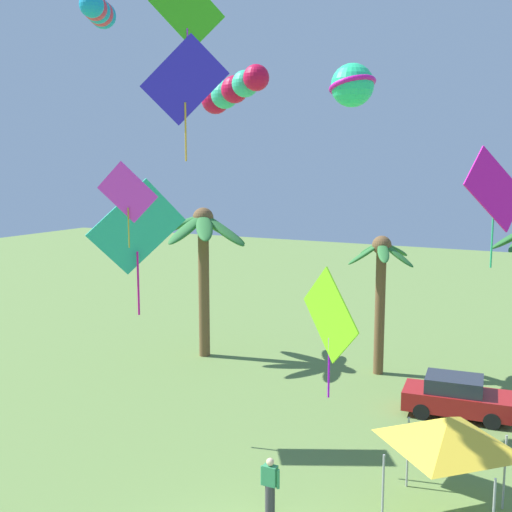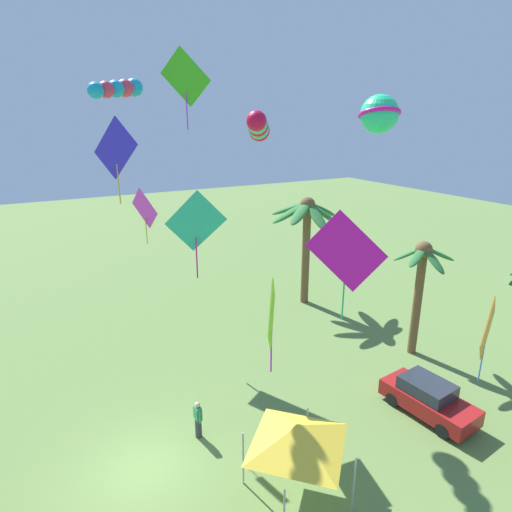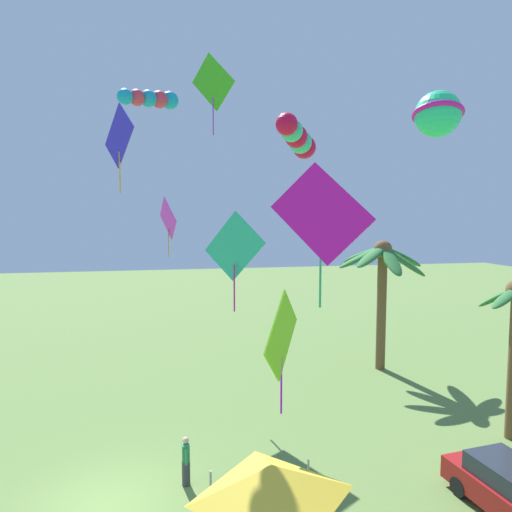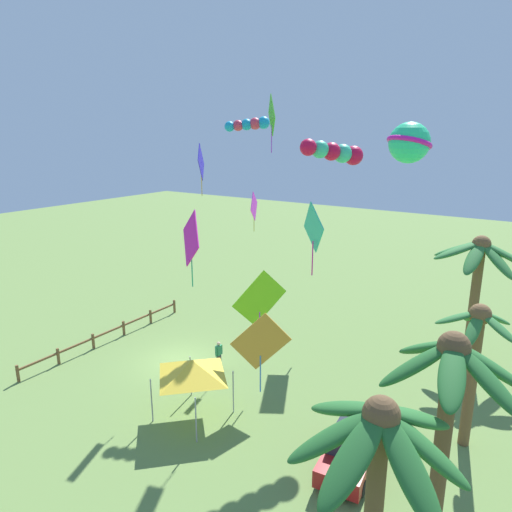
{
  "view_description": "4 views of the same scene",
  "coord_description": "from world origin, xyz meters",
  "px_view_note": "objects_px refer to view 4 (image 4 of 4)",
  "views": [
    {
      "loc": [
        6.0,
        -11.45,
        9.19
      ],
      "look_at": [
        -2.53,
        5.23,
        6.48
      ],
      "focal_mm": 43.52,
      "sensor_mm": 36.0,
      "label": 1
    },
    {
      "loc": [
        12.74,
        -2.27,
        11.99
      ],
      "look_at": [
        -1.21,
        5.26,
        6.93
      ],
      "focal_mm": 30.1,
      "sensor_mm": 36.0,
      "label": 2
    },
    {
      "loc": [
        13.05,
        1.97,
        8.55
      ],
      "look_at": [
        -0.81,
        4.7,
        7.3
      ],
      "focal_mm": 31.26,
      "sensor_mm": 36.0,
      "label": 3
    },
    {
      "loc": [
        17.24,
        16.82,
        12.48
      ],
      "look_at": [
        -1.36,
        4.39,
        6.58
      ],
      "focal_mm": 32.09,
      "sensor_mm": 36.0,
      "label": 4
    }
  ],
  "objects_px": {
    "palm_tree_0": "(476,347)",
    "kite_diamond_3": "(201,163)",
    "palm_tree_3": "(478,264)",
    "festival_tent": "(192,368)",
    "palm_tree_1": "(449,393)",
    "palm_tree_2": "(377,457)",
    "kite_diamond_0": "(313,229)",
    "kite_diamond_1": "(272,116)",
    "kite_diamond_6": "(191,239)",
    "kite_diamond_2": "(260,343)",
    "spectator_0": "(219,355)",
    "kite_tube_7": "(334,152)",
    "parked_car_0": "(351,450)",
    "kite_ball_4": "(409,143)",
    "kite_diamond_5": "(260,300)",
    "kite_tube_9": "(249,124)",
    "kite_diamond_8": "(254,207)"
  },
  "relations": [
    {
      "from": "spectator_0",
      "to": "kite_tube_7",
      "type": "relative_size",
      "value": 0.49
    },
    {
      "from": "palm_tree_3",
      "to": "festival_tent",
      "type": "xyz_separation_m",
      "value": [
        13.15,
        -9.33,
        -3.17
      ]
    },
    {
      "from": "kite_diamond_2",
      "to": "kite_diamond_8",
      "type": "xyz_separation_m",
      "value": [
        -10.61,
        -7.41,
        2.49
      ]
    },
    {
      "from": "palm_tree_3",
      "to": "kite_ball_4",
      "type": "bearing_deg",
      "value": -14.51
    },
    {
      "from": "palm_tree_1",
      "to": "kite_diamond_0",
      "type": "distance_m",
      "value": 15.71
    },
    {
      "from": "spectator_0",
      "to": "kite_diamond_1",
      "type": "distance_m",
      "value": 13.13
    },
    {
      "from": "palm_tree_3",
      "to": "spectator_0",
      "type": "height_order",
      "value": "palm_tree_3"
    },
    {
      "from": "spectator_0",
      "to": "kite_tube_9",
      "type": "bearing_deg",
      "value": -167.33
    },
    {
      "from": "palm_tree_3",
      "to": "festival_tent",
      "type": "bearing_deg",
      "value": -35.38
    },
    {
      "from": "palm_tree_3",
      "to": "kite_diamond_5",
      "type": "bearing_deg",
      "value": -40.84
    },
    {
      "from": "palm_tree_2",
      "to": "kite_diamond_0",
      "type": "height_order",
      "value": "kite_diamond_0"
    },
    {
      "from": "parked_car_0",
      "to": "kite_diamond_2",
      "type": "bearing_deg",
      "value": -33.11
    },
    {
      "from": "festival_tent",
      "to": "kite_diamond_2",
      "type": "bearing_deg",
      "value": 65.81
    },
    {
      "from": "kite_diamond_2",
      "to": "palm_tree_2",
      "type": "bearing_deg",
      "value": 61.93
    },
    {
      "from": "spectator_0",
      "to": "kite_diamond_3",
      "type": "relative_size",
      "value": 0.57
    },
    {
      "from": "kite_diamond_6",
      "to": "kite_tube_9",
      "type": "height_order",
      "value": "kite_tube_9"
    },
    {
      "from": "kite_diamond_1",
      "to": "kite_diamond_6",
      "type": "distance_m",
      "value": 9.59
    },
    {
      "from": "kite_diamond_0",
      "to": "kite_diamond_2",
      "type": "bearing_deg",
      "value": 19.68
    },
    {
      "from": "parked_car_0",
      "to": "kite_diamond_1",
      "type": "bearing_deg",
      "value": -129.88
    },
    {
      "from": "festival_tent",
      "to": "kite_diamond_1",
      "type": "xyz_separation_m",
      "value": [
        -7.42,
        -0.54,
        11.01
      ]
    },
    {
      "from": "kite_diamond_0",
      "to": "kite_tube_9",
      "type": "height_order",
      "value": "kite_tube_9"
    },
    {
      "from": "kite_diamond_8",
      "to": "palm_tree_2",
      "type": "bearing_deg",
      "value": 42.87
    },
    {
      "from": "palm_tree_2",
      "to": "kite_ball_4",
      "type": "relative_size",
      "value": 2.97
    },
    {
      "from": "kite_ball_4",
      "to": "kite_diamond_5",
      "type": "xyz_separation_m",
      "value": [
        1.51,
        -6.11,
        -7.4
      ]
    },
    {
      "from": "kite_diamond_8",
      "to": "kite_tube_9",
      "type": "height_order",
      "value": "kite_tube_9"
    },
    {
      "from": "spectator_0",
      "to": "kite_tube_7",
      "type": "xyz_separation_m",
      "value": [
        -3.72,
        4.69,
        10.87
      ]
    },
    {
      "from": "kite_tube_9",
      "to": "kite_diamond_0",
      "type": "bearing_deg",
      "value": 115.93
    },
    {
      "from": "parked_car_0",
      "to": "kite_tube_9",
      "type": "distance_m",
      "value": 17.7
    },
    {
      "from": "kite_ball_4",
      "to": "kite_diamond_3",
      "type": "bearing_deg",
      "value": -91.08
    },
    {
      "from": "spectator_0",
      "to": "kite_diamond_2",
      "type": "height_order",
      "value": "kite_diamond_2"
    },
    {
      "from": "kite_diamond_8",
      "to": "spectator_0",
      "type": "bearing_deg",
      "value": 5.97
    },
    {
      "from": "kite_ball_4",
      "to": "kite_diamond_0",
      "type": "bearing_deg",
      "value": -127.5
    },
    {
      "from": "palm_tree_0",
      "to": "kite_diamond_6",
      "type": "distance_m",
      "value": 11.98
    },
    {
      "from": "palm_tree_0",
      "to": "kite_diamond_3",
      "type": "height_order",
      "value": "kite_diamond_3"
    },
    {
      "from": "palm_tree_2",
      "to": "kite_diamond_6",
      "type": "xyz_separation_m",
      "value": [
        -4.18,
        -9.12,
        3.12
      ]
    },
    {
      "from": "kite_diamond_0",
      "to": "kite_tube_9",
      "type": "relative_size",
      "value": 2.01
    },
    {
      "from": "spectator_0",
      "to": "festival_tent",
      "type": "distance_m",
      "value": 4.86
    },
    {
      "from": "palm_tree_2",
      "to": "kite_diamond_5",
      "type": "bearing_deg",
      "value": -134.25
    },
    {
      "from": "palm_tree_3",
      "to": "kite_tube_7",
      "type": "xyz_separation_m",
      "value": [
        5.24,
        -6.47,
        6.05
      ]
    },
    {
      "from": "parked_car_0",
      "to": "kite_diamond_1",
      "type": "distance_m",
      "value": 16.29
    },
    {
      "from": "palm_tree_1",
      "to": "kite_tube_9",
      "type": "distance_m",
      "value": 18.57
    },
    {
      "from": "kite_diamond_6",
      "to": "kite_tube_7",
      "type": "distance_m",
      "value": 9.37
    },
    {
      "from": "kite_tube_7",
      "to": "palm_tree_3",
      "type": "bearing_deg",
      "value": 129.0
    },
    {
      "from": "spectator_0",
      "to": "kite_diamond_8",
      "type": "xyz_separation_m",
      "value": [
        -4.11,
        -0.43,
        7.65
      ]
    },
    {
      "from": "festival_tent",
      "to": "kite_tube_7",
      "type": "bearing_deg",
      "value": 160.11
    },
    {
      "from": "festival_tent",
      "to": "kite_tube_7",
      "type": "xyz_separation_m",
      "value": [
        -7.9,
        2.86,
        9.22
      ]
    },
    {
      "from": "palm_tree_0",
      "to": "kite_diamond_2",
      "type": "distance_m",
      "value": 9.14
    },
    {
      "from": "palm_tree_1",
      "to": "palm_tree_2",
      "type": "relative_size",
      "value": 1.07
    },
    {
      "from": "palm_tree_1",
      "to": "kite_tube_7",
      "type": "bearing_deg",
      "value": -140.0
    },
    {
      "from": "kite_diamond_2",
      "to": "kite_diamond_6",
      "type": "height_order",
      "value": "kite_diamond_6"
    }
  ]
}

